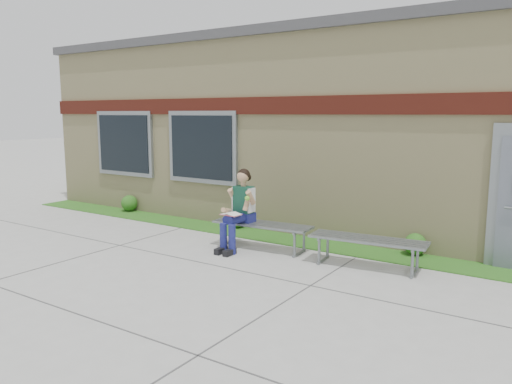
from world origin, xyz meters
The scene contains 9 objects.
ground centered at (0.00, 0.00, 0.00)m, with size 80.00×80.00×0.00m, color #9E9E99.
grass_strip centered at (0.00, 2.60, 0.01)m, with size 16.00×0.80×0.02m, color #165517.
school_building centered at (0.00, 5.99, 2.10)m, with size 16.20×6.22×4.20m.
bench_left centered at (-0.64, 1.77, 0.37)m, with size 1.88×0.66×0.48m.
bench_right centered at (1.36, 1.77, 0.37)m, with size 1.89×0.69×0.48m.
girl centered at (-1.00, 1.55, 0.75)m, with size 0.53×0.88×1.46m.
shrub_west centered at (-5.30, 2.85, 0.22)m, with size 0.40×0.40×0.40m, color #165517.
shrub_mid centered at (-1.97, 2.85, 0.19)m, with size 0.35×0.35×0.35m, color #165517.
shrub_east centered at (1.81, 2.85, 0.21)m, with size 0.38×0.38×0.38m, color #165517.
Camera 1 is at (4.12, -5.65, 2.45)m, focal length 35.00 mm.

